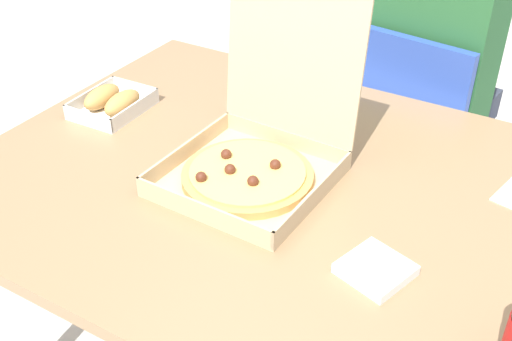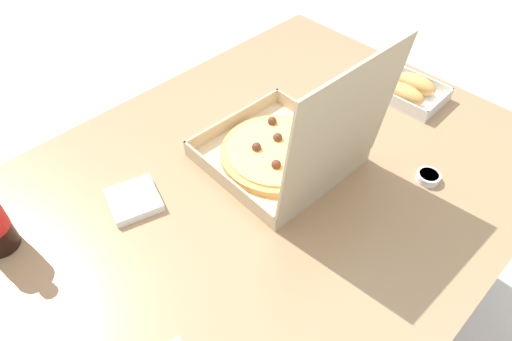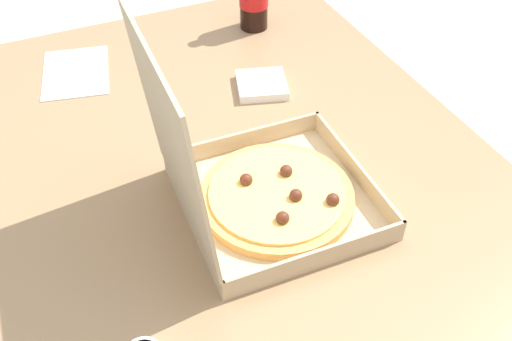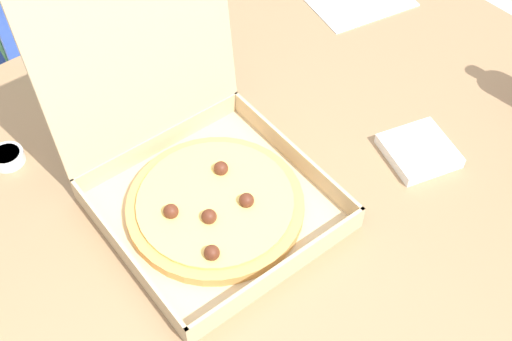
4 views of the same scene
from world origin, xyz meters
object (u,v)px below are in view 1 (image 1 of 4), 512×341
(bread_side_box, at_px, (112,102))
(napkin_pile, at_px, (376,269))
(diner_person, at_px, (435,66))
(chair, at_px, (416,133))
(pizza_box_open, at_px, (256,155))
(dipping_sauce_cup, at_px, (241,97))

(bread_side_box, distance_m, napkin_pile, 0.83)
(diner_person, xyz_separation_m, bread_side_box, (-0.61, -0.75, 0.05))
(chair, relative_size, pizza_box_open, 2.22)
(chair, relative_size, diner_person, 0.72)
(diner_person, bearing_deg, napkin_pile, -78.78)
(chair, bearing_deg, dipping_sauce_cup, -125.95)
(dipping_sauce_cup, bearing_deg, pizza_box_open, -53.15)
(pizza_box_open, xyz_separation_m, napkin_pile, (0.34, -0.16, -0.04))
(chair, distance_m, bread_side_box, 0.95)
(napkin_pile, height_order, dipping_sauce_cup, same)
(dipping_sauce_cup, bearing_deg, chair, 54.05)
(bread_side_box, relative_size, dipping_sauce_cup, 3.47)
(chair, distance_m, napkin_pile, 0.97)
(diner_person, height_order, dipping_sauce_cup, diner_person)
(diner_person, xyz_separation_m, napkin_pile, (0.19, -0.97, 0.04))
(diner_person, height_order, pizza_box_open, diner_person)
(bread_side_box, xyz_separation_m, napkin_pile, (0.80, -0.22, -0.02))
(pizza_box_open, distance_m, napkin_pile, 0.38)
(bread_side_box, bearing_deg, dipping_sauce_cup, 40.02)
(diner_person, bearing_deg, dipping_sauce_cup, -123.51)
(diner_person, relative_size, dipping_sauce_cup, 20.54)
(chair, xyz_separation_m, napkin_pile, (0.20, -0.91, 0.25))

